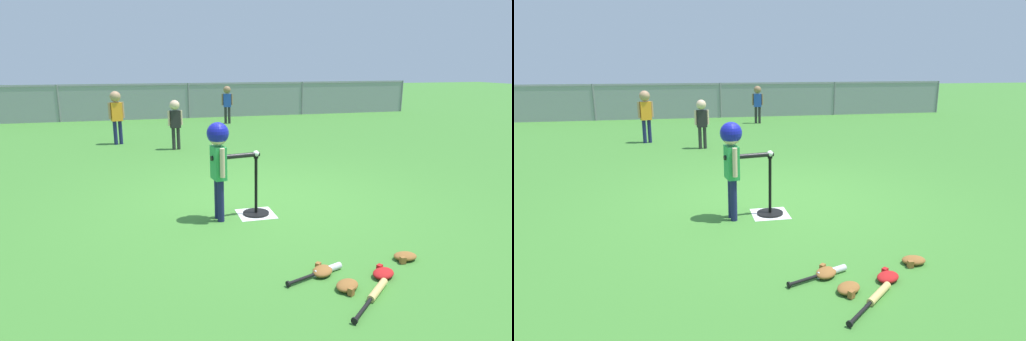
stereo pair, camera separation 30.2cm
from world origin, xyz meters
TOP-DOWN VIEW (x-y plane):
  - ground_plane at (0.00, 0.00)m, footprint 60.00×60.00m
  - home_plate at (-0.22, -0.50)m, footprint 0.44×0.44m
  - batting_tee at (-0.22, -0.50)m, footprint 0.32×0.32m
  - baseball_on_tee at (-0.22, -0.50)m, footprint 0.07×0.07m
  - batter_child at (-0.68, -0.57)m, footprint 0.63×0.33m
  - fielder_deep_right at (-0.84, 3.82)m, footprint 0.31×0.21m
  - fielder_deep_center at (-2.06, 4.76)m, footprint 0.34×0.24m
  - fielder_deep_left at (0.98, 7.49)m, footprint 0.33×0.22m
  - spare_bat_silver at (-0.05, -2.14)m, footprint 0.59×0.26m
  - spare_bat_wood at (0.20, -2.59)m, footprint 0.55×0.50m
  - glove_by_plate at (0.04, -2.42)m, footprint 0.27×0.26m
  - glove_near_bats at (0.44, -2.30)m, footprint 0.27×0.25m
  - glove_tossed_aside at (0.81, -2.06)m, footprint 0.23×0.17m
  - glove_outfield_drop at (-0.05, -2.13)m, footprint 0.27×0.27m
  - outfield_fence at (0.00, 9.14)m, footprint 16.06×0.06m

SIDE VIEW (x-z plane):
  - ground_plane at x=0.00m, z-range 0.00..0.00m
  - home_plate at x=-0.22m, z-range 0.00..0.01m
  - spare_bat_silver at x=-0.05m, z-range 0.00..0.06m
  - spare_bat_wood at x=0.20m, z-range 0.00..0.06m
  - glove_by_plate at x=0.04m, z-range 0.00..0.07m
  - glove_near_bats at x=0.44m, z-range 0.00..0.07m
  - glove_tossed_aside at x=0.81m, z-range 0.00..0.07m
  - glove_outfield_drop at x=-0.05m, z-range 0.00..0.07m
  - batting_tee at x=-0.22m, z-range -0.24..0.48m
  - outfield_fence at x=0.00m, z-range 0.04..1.19m
  - fielder_deep_right at x=-0.84m, z-range 0.15..1.19m
  - fielder_deep_left at x=0.98m, z-range 0.16..1.29m
  - baseball_on_tee at x=-0.22m, z-range 0.72..0.79m
  - fielder_deep_center at x=-2.06m, z-range 0.17..1.36m
  - batter_child at x=-0.68m, z-range 0.24..1.40m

